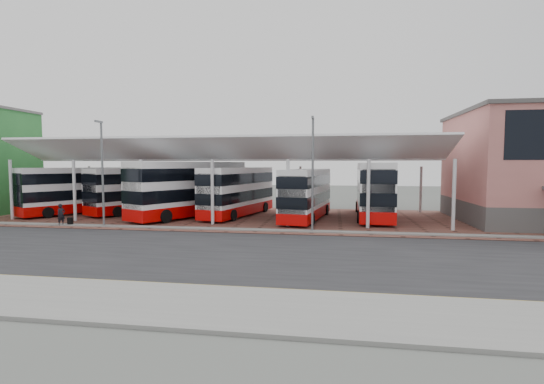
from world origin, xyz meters
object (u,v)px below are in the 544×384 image
object	(u,v)px
pedestrian	(61,215)
bus_3	(238,192)
bus_4	(307,194)
bus_5	(374,191)
bus_1	(141,191)
bus_0	(79,191)
bus_2	(190,190)

from	to	relation	value
pedestrian	bus_3	bearing A→B (deg)	-34.16
bus_4	bus_5	world-z (taller)	bus_5
bus_1	bus_5	distance (m)	22.34
bus_1	bus_4	distance (m)	16.65
bus_0	bus_3	size ratio (longest dim) A/B	0.96
bus_0	bus_3	bearing A→B (deg)	31.18
bus_0	pedestrian	size ratio (longest dim) A/B	6.30
bus_3	pedestrian	size ratio (longest dim) A/B	6.57
bus_4	pedestrian	bearing A→B (deg)	-151.93
bus_5	pedestrian	size ratio (longest dim) A/B	7.04
bus_0	bus_4	size ratio (longest dim) A/B	0.99
bus_1	bus_2	world-z (taller)	bus_2
bus_4	pedestrian	world-z (taller)	bus_4
bus_0	bus_2	world-z (taller)	bus_2
bus_3	bus_4	bearing A→B (deg)	0.79
bus_2	pedestrian	bearing A→B (deg)	-113.44
bus_1	bus_4	size ratio (longest dim) A/B	0.99
bus_2	bus_3	size ratio (longest dim) A/B	1.08
pedestrian	bus_1	bearing A→B (deg)	9.43
bus_1	bus_4	xyz separation A→B (m)	(16.51, -2.16, -0.03)
bus_1	bus_2	distance (m)	6.40
bus_2	bus_3	distance (m)	4.39
bus_2	pedestrian	distance (m)	10.46
bus_0	bus_4	bearing A→B (deg)	26.88
bus_0	bus_4	xyz separation A→B (m)	(22.10, -0.62, -0.06)
bus_4	pedestrian	distance (m)	19.74
bus_2	bus_4	xyz separation A→B (m)	(10.54, 0.11, -0.33)
bus_3	bus_5	size ratio (longest dim) A/B	0.93
bus_4	bus_0	bearing A→B (deg)	-173.23
bus_1	bus_0	bearing A→B (deg)	-137.85
bus_0	bus_1	world-z (taller)	bus_0
bus_1	bus_5	xyz separation A→B (m)	(22.34, -0.23, 0.24)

